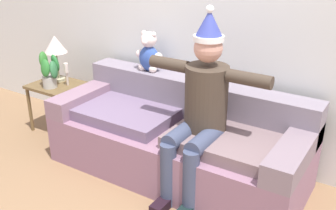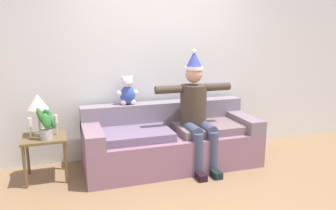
{
  "view_description": "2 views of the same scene",
  "coord_description": "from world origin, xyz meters",
  "px_view_note": "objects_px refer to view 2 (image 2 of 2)",
  "views": [
    {
      "loc": [
        1.58,
        -1.64,
        1.97
      ],
      "look_at": [
        0.0,
        0.83,
        0.71
      ],
      "focal_mm": 42.34,
      "sensor_mm": 36.0,
      "label": 1
    },
    {
      "loc": [
        -1.33,
        -2.91,
        1.71
      ],
      "look_at": [
        -0.08,
        0.88,
        0.84
      ],
      "focal_mm": 35.34,
      "sensor_mm": 36.0,
      "label": 2
    }
  ],
  "objects_px": {
    "person_seated": "(196,109)",
    "teddy_bear": "(128,92)",
    "side_table": "(45,143)",
    "table_lamp": "(38,104)",
    "couch": "(171,141)",
    "candle_short": "(56,122)",
    "candle_tall": "(30,125)",
    "potted_plant": "(46,124)"
  },
  "relations": [
    {
      "from": "person_seated",
      "to": "teddy_bear",
      "type": "height_order",
      "value": "person_seated"
    },
    {
      "from": "side_table",
      "to": "potted_plant",
      "type": "height_order",
      "value": "potted_plant"
    },
    {
      "from": "teddy_bear",
      "to": "person_seated",
      "type": "bearing_deg",
      "value": -29.14
    },
    {
      "from": "side_table",
      "to": "candle_short",
      "type": "height_order",
      "value": "candle_short"
    },
    {
      "from": "couch",
      "to": "table_lamp",
      "type": "distance_m",
      "value": 1.71
    },
    {
      "from": "teddy_bear",
      "to": "side_table",
      "type": "relative_size",
      "value": 0.73
    },
    {
      "from": "candle_short",
      "to": "person_seated",
      "type": "bearing_deg",
      "value": -7.96
    },
    {
      "from": "teddy_bear",
      "to": "candle_short",
      "type": "height_order",
      "value": "teddy_bear"
    },
    {
      "from": "person_seated",
      "to": "potted_plant",
      "type": "distance_m",
      "value": 1.8
    },
    {
      "from": "couch",
      "to": "candle_short",
      "type": "xyz_separation_m",
      "value": [
        -1.41,
        0.08,
        0.36
      ]
    },
    {
      "from": "potted_plant",
      "to": "candle_short",
      "type": "xyz_separation_m",
      "value": [
        0.1,
        0.13,
        -0.02
      ]
    },
    {
      "from": "potted_plant",
      "to": "candle_short",
      "type": "height_order",
      "value": "potted_plant"
    },
    {
      "from": "person_seated",
      "to": "teddy_bear",
      "type": "bearing_deg",
      "value": 150.86
    },
    {
      "from": "person_seated",
      "to": "candle_short",
      "type": "xyz_separation_m",
      "value": [
        -1.7,
        0.24,
        -0.09
      ]
    },
    {
      "from": "table_lamp",
      "to": "teddy_bear",
      "type": "bearing_deg",
      "value": 7.73
    },
    {
      "from": "table_lamp",
      "to": "candle_short",
      "type": "height_order",
      "value": "table_lamp"
    },
    {
      "from": "couch",
      "to": "side_table",
      "type": "distance_m",
      "value": 1.56
    },
    {
      "from": "candle_tall",
      "to": "candle_short",
      "type": "xyz_separation_m",
      "value": [
        0.28,
        0.06,
        -0.0
      ]
    },
    {
      "from": "table_lamp",
      "to": "candle_short",
      "type": "distance_m",
      "value": 0.3
    },
    {
      "from": "side_table",
      "to": "table_lamp",
      "type": "distance_m",
      "value": 0.48
    },
    {
      "from": "teddy_bear",
      "to": "table_lamp",
      "type": "bearing_deg",
      "value": -172.27
    },
    {
      "from": "person_seated",
      "to": "candle_tall",
      "type": "height_order",
      "value": "person_seated"
    },
    {
      "from": "side_table",
      "to": "candle_tall",
      "type": "xyz_separation_m",
      "value": [
        -0.14,
        -0.02,
        0.24
      ]
    },
    {
      "from": "person_seated",
      "to": "side_table",
      "type": "height_order",
      "value": "person_seated"
    },
    {
      "from": "couch",
      "to": "potted_plant",
      "type": "xyz_separation_m",
      "value": [
        -1.51,
        -0.06,
        0.38
      ]
    },
    {
      "from": "couch",
      "to": "table_lamp",
      "type": "bearing_deg",
      "value": 175.29
    },
    {
      "from": "person_seated",
      "to": "couch",
      "type": "bearing_deg",
      "value": 150.98
    },
    {
      "from": "table_lamp",
      "to": "potted_plant",
      "type": "height_order",
      "value": "table_lamp"
    },
    {
      "from": "person_seated",
      "to": "side_table",
      "type": "distance_m",
      "value": 1.88
    },
    {
      "from": "couch",
      "to": "candle_tall",
      "type": "xyz_separation_m",
      "value": [
        -1.69,
        0.02,
        0.36
      ]
    },
    {
      "from": "person_seated",
      "to": "side_table",
      "type": "bearing_deg",
      "value": 173.87
    },
    {
      "from": "side_table",
      "to": "candle_short",
      "type": "distance_m",
      "value": 0.28
    },
    {
      "from": "side_table",
      "to": "table_lamp",
      "type": "relative_size",
      "value": 1.06
    },
    {
      "from": "couch",
      "to": "side_table",
      "type": "relative_size",
      "value": 4.3
    },
    {
      "from": "couch",
      "to": "candle_short",
      "type": "height_order",
      "value": "couch"
    },
    {
      "from": "table_lamp",
      "to": "candle_short",
      "type": "xyz_separation_m",
      "value": [
        0.19,
        -0.05,
        -0.23
      ]
    },
    {
      "from": "candle_short",
      "to": "table_lamp",
      "type": "bearing_deg",
      "value": 164.03
    },
    {
      "from": "potted_plant",
      "to": "person_seated",
      "type": "bearing_deg",
      "value": -3.27
    },
    {
      "from": "teddy_bear",
      "to": "potted_plant",
      "type": "height_order",
      "value": "teddy_bear"
    },
    {
      "from": "teddy_bear",
      "to": "potted_plant",
      "type": "bearing_deg",
      "value": -161.54
    },
    {
      "from": "candle_short",
      "to": "candle_tall",
      "type": "bearing_deg",
      "value": -167.87
    },
    {
      "from": "teddy_bear",
      "to": "candle_short",
      "type": "xyz_separation_m",
      "value": [
        -0.91,
        -0.2,
        -0.28
      ]
    }
  ]
}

